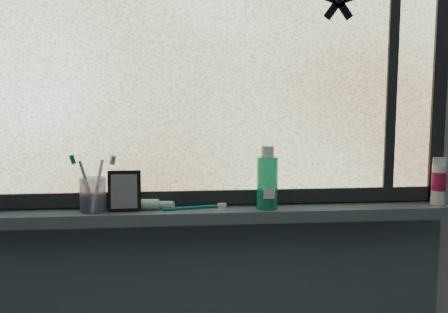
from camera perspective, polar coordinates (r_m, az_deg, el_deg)
wall_back at (r=1.74m, az=-0.40°, el=2.00°), size 3.00×0.01×2.50m
windowsill at (r=1.71m, az=-0.16°, el=-6.59°), size 1.62×0.14×0.04m
window_pane at (r=1.72m, az=-0.33°, el=11.26°), size 1.50×0.01×1.00m
frame_bottom at (r=1.75m, az=-0.31°, el=-4.63°), size 1.60×0.03×0.05m
frame_right at (r=1.95m, az=23.44°, el=10.20°), size 0.05×0.03×1.10m
frame_mullion at (r=1.87m, az=18.66°, el=10.56°), size 0.03×0.03×1.00m
starfish_sticker at (r=1.81m, az=12.97°, el=16.92°), size 0.15×0.02×0.15m
vanity_mirror at (r=1.69m, az=-11.31°, el=-3.87°), size 0.11×0.06×0.14m
toothpaste_tube at (r=1.70m, az=-7.81°, el=-5.43°), size 0.21×0.07×0.04m
toothbrush_cup at (r=1.70m, az=-14.75°, el=-4.26°), size 0.11×0.11×0.11m
toothbrush_lying at (r=1.70m, az=-3.79°, el=-5.75°), size 0.23×0.07×0.02m
mouthwash_bottle at (r=1.69m, az=4.97°, el=-2.41°), size 0.09×0.09×0.18m
cream_tube at (r=1.92m, az=23.33°, el=-2.39°), size 0.06×0.06×0.12m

